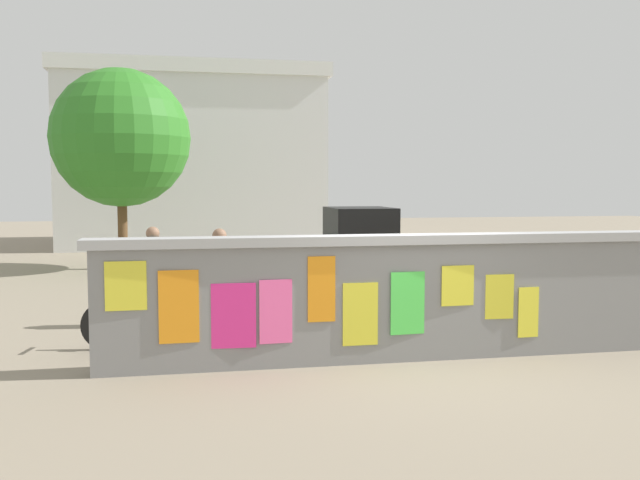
{
  "coord_description": "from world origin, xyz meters",
  "views": [
    {
      "loc": [
        -2.88,
        -8.62,
        2.29
      ],
      "look_at": [
        -0.61,
        2.86,
        1.37
      ],
      "focal_mm": 39.13,
      "sensor_mm": 36.0,
      "label": 1
    }
  ],
  "objects_px": {
    "motorcycle": "(485,294)",
    "person_bystander": "(153,265)",
    "auto_rickshaw_truck": "(310,256)",
    "tree_roadside": "(121,138)",
    "bicycle_far": "(507,283)",
    "person_walking": "(220,269)",
    "bicycle_near": "(142,324)"
  },
  "relations": [
    {
      "from": "person_bystander",
      "to": "auto_rickshaw_truck",
      "type": "bearing_deg",
      "value": 30.94
    },
    {
      "from": "bicycle_near",
      "to": "bicycle_far",
      "type": "distance_m",
      "value": 7.36
    },
    {
      "from": "motorcycle",
      "to": "person_bystander",
      "type": "relative_size",
      "value": 1.16
    },
    {
      "from": "motorcycle",
      "to": "person_bystander",
      "type": "bearing_deg",
      "value": 172.1
    },
    {
      "from": "bicycle_near",
      "to": "tree_roadside",
      "type": "bearing_deg",
      "value": 96.03
    },
    {
      "from": "person_bystander",
      "to": "person_walking",
      "type": "bearing_deg",
      "value": -33.5
    },
    {
      "from": "bicycle_far",
      "to": "person_bystander",
      "type": "relative_size",
      "value": 1.06
    },
    {
      "from": "bicycle_far",
      "to": "tree_roadside",
      "type": "distance_m",
      "value": 11.02
    },
    {
      "from": "motorcycle",
      "to": "tree_roadside",
      "type": "xyz_separation_m",
      "value": [
        -6.57,
        8.84,
        3.09
      ]
    },
    {
      "from": "bicycle_far",
      "to": "person_bystander",
      "type": "distance_m",
      "value": 6.84
    },
    {
      "from": "auto_rickshaw_truck",
      "to": "bicycle_far",
      "type": "height_order",
      "value": "auto_rickshaw_truck"
    },
    {
      "from": "person_bystander",
      "to": "tree_roadside",
      "type": "bearing_deg",
      "value": 97.99
    },
    {
      "from": "motorcycle",
      "to": "person_walking",
      "type": "height_order",
      "value": "person_walking"
    },
    {
      "from": "auto_rickshaw_truck",
      "to": "tree_roadside",
      "type": "xyz_separation_m",
      "value": [
        -4.05,
        6.34,
        2.65
      ]
    },
    {
      "from": "auto_rickshaw_truck",
      "to": "tree_roadside",
      "type": "bearing_deg",
      "value": 122.56
    },
    {
      "from": "auto_rickshaw_truck",
      "to": "person_walking",
      "type": "distance_m",
      "value": 3.07
    },
    {
      "from": "motorcycle",
      "to": "person_bystander",
      "type": "xyz_separation_m",
      "value": [
        -5.43,
        0.75,
        0.52
      ]
    },
    {
      "from": "auto_rickshaw_truck",
      "to": "bicycle_near",
      "type": "xyz_separation_m",
      "value": [
        -3.02,
        -3.42,
        -0.54
      ]
    },
    {
      "from": "bicycle_far",
      "to": "tree_roadside",
      "type": "relative_size",
      "value": 0.32
    },
    {
      "from": "motorcycle",
      "to": "bicycle_far",
      "type": "relative_size",
      "value": 1.1
    },
    {
      "from": "person_bystander",
      "to": "bicycle_far",
      "type": "bearing_deg",
      "value": 8.94
    },
    {
      "from": "bicycle_far",
      "to": "person_walking",
      "type": "xyz_separation_m",
      "value": [
        -5.69,
        -1.75,
        0.62
      ]
    },
    {
      "from": "motorcycle",
      "to": "bicycle_near",
      "type": "xyz_separation_m",
      "value": [
        -5.54,
        -0.92,
        -0.1
      ]
    },
    {
      "from": "auto_rickshaw_truck",
      "to": "bicycle_near",
      "type": "height_order",
      "value": "auto_rickshaw_truck"
    },
    {
      "from": "bicycle_near",
      "to": "person_walking",
      "type": "relative_size",
      "value": 1.04
    },
    {
      "from": "person_walking",
      "to": "person_bystander",
      "type": "height_order",
      "value": "same"
    },
    {
      "from": "bicycle_near",
      "to": "tree_roadside",
      "type": "height_order",
      "value": "tree_roadside"
    },
    {
      "from": "auto_rickshaw_truck",
      "to": "person_bystander",
      "type": "height_order",
      "value": "auto_rickshaw_truck"
    },
    {
      "from": "bicycle_far",
      "to": "person_walking",
      "type": "distance_m",
      "value": 5.99
    },
    {
      "from": "auto_rickshaw_truck",
      "to": "bicycle_near",
      "type": "relative_size",
      "value": 2.14
    },
    {
      "from": "bicycle_near",
      "to": "person_walking",
      "type": "xyz_separation_m",
      "value": [
        1.14,
        0.99,
        0.62
      ]
    },
    {
      "from": "person_walking",
      "to": "tree_roadside",
      "type": "xyz_separation_m",
      "value": [
        -2.17,
        8.77,
        2.57
      ]
    }
  ]
}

